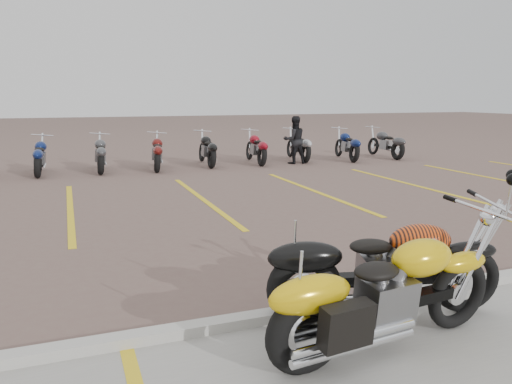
# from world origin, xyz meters

# --- Properties ---
(ground) EXTENTS (100.00, 100.00, 0.00)m
(ground) POSITION_xyz_m (0.00, 0.00, 0.00)
(ground) COLOR brown
(ground) RESTS_ON ground
(curb) EXTENTS (60.00, 0.18, 0.12)m
(curb) POSITION_xyz_m (0.00, -2.00, 0.06)
(curb) COLOR #ADAAA3
(curb) RESTS_ON ground
(parking_stripes) EXTENTS (38.00, 5.50, 0.01)m
(parking_stripes) POSITION_xyz_m (0.00, 4.00, 0.00)
(parking_stripes) COLOR gold
(parking_stripes) RESTS_ON ground
(yellow_cruiser) EXTENTS (2.40, 0.46, 0.99)m
(yellow_cruiser) POSITION_xyz_m (-0.23, -2.85, 0.49)
(yellow_cruiser) COLOR black
(yellow_cruiser) RESTS_ON ground
(flame_cruiser) EXTENTS (2.35, 0.72, 0.98)m
(flame_cruiser) POSITION_xyz_m (0.14, -2.28, 0.49)
(flame_cruiser) COLOR black
(flame_cruiser) RESTS_ON ground
(person_b) EXTENTS (0.78, 0.61, 1.56)m
(person_b) POSITION_xyz_m (4.32, 8.65, 0.78)
(person_b) COLOR black
(person_b) RESTS_ON ground
(bg_bike_row) EXTENTS (17.31, 2.05, 1.10)m
(bg_bike_row) POSITION_xyz_m (-0.16, 9.20, 0.55)
(bg_bike_row) COLOR black
(bg_bike_row) RESTS_ON ground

